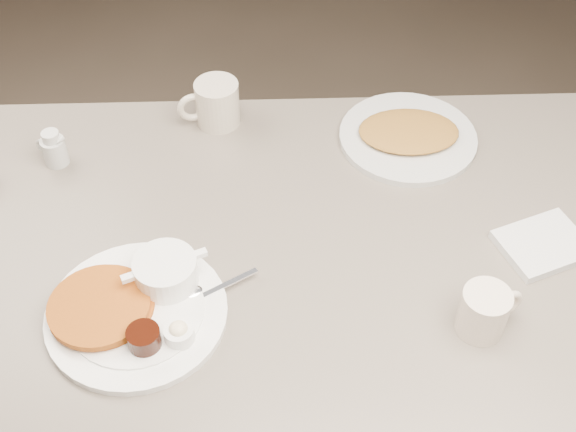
{
  "coord_description": "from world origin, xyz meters",
  "views": [
    {
      "loc": [
        -0.03,
        -0.93,
        1.84
      ],
      "look_at": [
        0.0,
        0.02,
        0.82
      ],
      "focal_mm": 47.7,
      "sensor_mm": 36.0,
      "label": 1
    }
  ],
  "objects_px": {
    "diner_table": "(288,304)",
    "hash_plate": "(408,135)",
    "main_plate": "(137,303)",
    "coffee_mug_near": "(485,311)",
    "coffee_mug_far": "(216,104)",
    "creamer_right": "(54,149)"
  },
  "relations": [
    {
      "from": "diner_table",
      "to": "hash_plate",
      "type": "height_order",
      "value": "hash_plate"
    },
    {
      "from": "main_plate",
      "to": "coffee_mug_near",
      "type": "bearing_deg",
      "value": -5.12
    },
    {
      "from": "main_plate",
      "to": "coffee_mug_far",
      "type": "xyz_separation_m",
      "value": [
        0.12,
        0.51,
        0.03
      ]
    },
    {
      "from": "coffee_mug_far",
      "to": "creamer_right",
      "type": "distance_m",
      "value": 0.35
    },
    {
      "from": "diner_table",
      "to": "creamer_right",
      "type": "height_order",
      "value": "creamer_right"
    },
    {
      "from": "main_plate",
      "to": "coffee_mug_near",
      "type": "distance_m",
      "value": 0.59
    },
    {
      "from": "coffee_mug_near",
      "to": "diner_table",
      "type": "bearing_deg",
      "value": 150.1
    },
    {
      "from": "hash_plate",
      "to": "coffee_mug_far",
      "type": "bearing_deg",
      "value": 169.56
    },
    {
      "from": "main_plate",
      "to": "coffee_mug_far",
      "type": "relative_size",
      "value": 2.88
    },
    {
      "from": "diner_table",
      "to": "coffee_mug_far",
      "type": "bearing_deg",
      "value": 111.05
    },
    {
      "from": "coffee_mug_far",
      "to": "diner_table",
      "type": "bearing_deg",
      "value": -68.95
    },
    {
      "from": "diner_table",
      "to": "coffee_mug_near",
      "type": "height_order",
      "value": "coffee_mug_near"
    },
    {
      "from": "diner_table",
      "to": "coffee_mug_near",
      "type": "distance_m",
      "value": 0.43
    },
    {
      "from": "coffee_mug_near",
      "to": "creamer_right",
      "type": "xyz_separation_m",
      "value": [
        -0.8,
        0.44,
        -0.01
      ]
    },
    {
      "from": "main_plate",
      "to": "hash_plate",
      "type": "xyz_separation_m",
      "value": [
        0.53,
        0.43,
        -0.01
      ]
    },
    {
      "from": "coffee_mug_near",
      "to": "coffee_mug_far",
      "type": "relative_size",
      "value": 0.87
    },
    {
      "from": "coffee_mug_far",
      "to": "coffee_mug_near",
      "type": "bearing_deg",
      "value": -50.22
    },
    {
      "from": "coffee_mug_far",
      "to": "hash_plate",
      "type": "distance_m",
      "value": 0.42
    },
    {
      "from": "diner_table",
      "to": "main_plate",
      "type": "relative_size",
      "value": 3.6
    },
    {
      "from": "coffee_mug_near",
      "to": "creamer_right",
      "type": "bearing_deg",
      "value": 151.0
    },
    {
      "from": "diner_table",
      "to": "coffee_mug_far",
      "type": "distance_m",
      "value": 0.46
    },
    {
      "from": "diner_table",
      "to": "main_plate",
      "type": "bearing_deg",
      "value": -153.34
    }
  ]
}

